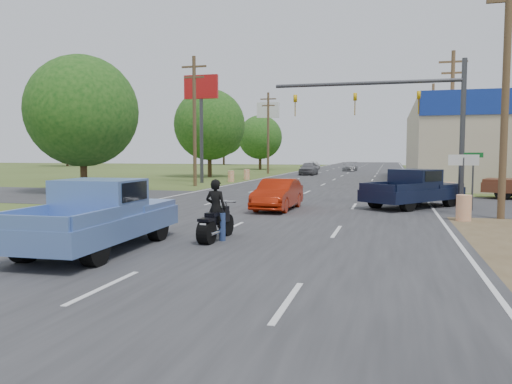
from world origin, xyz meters
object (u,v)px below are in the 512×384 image
(rider, at_px, (216,212))
(distant_car_grey, at_px, (309,169))
(distant_car_silver, at_px, (350,166))
(motorcycle, at_px, (215,224))
(navy_pickup, at_px, (415,188))
(blue_pickup, at_px, (101,214))
(red_convertible, at_px, (278,195))
(distant_car_white, at_px, (313,165))

(rider, relative_size, distant_car_grey, 0.39)
(distant_car_silver, bearing_deg, motorcycle, -86.73)
(navy_pickup, bearing_deg, blue_pickup, -86.11)
(rider, height_order, blue_pickup, blue_pickup)
(blue_pickup, bearing_deg, navy_pickup, 54.54)
(navy_pickup, relative_size, distant_car_grey, 1.25)
(motorcycle, bearing_deg, red_convertible, 94.59)
(blue_pickup, height_order, distant_car_grey, blue_pickup)
(distant_car_white, bearing_deg, motorcycle, 91.65)
(motorcycle, height_order, distant_car_white, distant_car_white)
(blue_pickup, distance_m, navy_pickup, 15.61)
(red_convertible, relative_size, distant_car_silver, 0.95)
(blue_pickup, xyz_separation_m, distant_car_silver, (1.85, 60.11, -0.31))
(navy_pickup, xyz_separation_m, distant_car_grey, (-10.36, 32.76, -0.15))
(rider, bearing_deg, red_convertible, -85.38)
(rider, distance_m, distant_car_grey, 43.93)
(motorcycle, xyz_separation_m, distant_car_white, (-6.82, 64.19, 0.09))
(motorcycle, distance_m, distant_car_silver, 58.12)
(red_convertible, bearing_deg, navy_pickup, 26.47)
(blue_pickup, height_order, distant_car_silver, blue_pickup)
(red_convertible, xyz_separation_m, rider, (-0.02, -8.22, 0.17))
(blue_pickup, relative_size, navy_pickup, 1.03)
(red_convertible, distance_m, distant_car_silver, 49.84)
(red_convertible, distance_m, navy_pickup, 6.66)
(blue_pickup, xyz_separation_m, distant_car_grey, (-1.75, 45.78, -0.19))
(red_convertible, relative_size, navy_pickup, 0.75)
(motorcycle, xyz_separation_m, navy_pickup, (6.09, 11.02, 0.42))
(red_convertible, relative_size, rider, 2.44)
(navy_pickup, bearing_deg, distant_car_silver, 135.55)
(motorcycle, xyz_separation_m, distant_car_silver, (-0.67, 58.12, 0.14))
(red_convertible, xyz_separation_m, distant_car_white, (-6.85, 55.91, -0.10))
(motorcycle, height_order, blue_pickup, blue_pickup)
(distant_car_white, bearing_deg, distant_car_silver, 130.93)
(motorcycle, height_order, navy_pickup, navy_pickup)
(blue_pickup, relative_size, distant_car_silver, 1.30)
(red_convertible, xyz_separation_m, motorcycle, (-0.02, -8.28, -0.20))
(distant_car_grey, bearing_deg, red_convertible, -82.22)
(distant_car_silver, bearing_deg, rider, -86.73)
(blue_pickup, distance_m, distant_car_white, 66.33)
(motorcycle, xyz_separation_m, distant_car_grey, (-4.27, 43.78, 0.26))
(blue_pickup, bearing_deg, motorcycle, 36.39)
(navy_pickup, relative_size, distant_car_white, 1.32)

